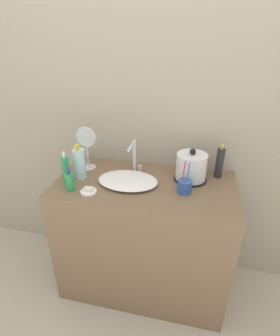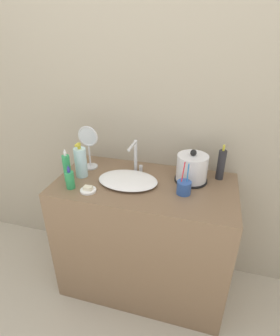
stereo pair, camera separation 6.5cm
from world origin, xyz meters
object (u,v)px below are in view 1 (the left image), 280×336
Objects in this scene: hand_cream_bottle at (70,181)px; lotion_bottle at (220,163)px; electric_kettle at (191,168)px; toothbrush_cup at (185,186)px; faucet at (134,155)px; mouthwash_bottle at (66,169)px; vanity_mirror at (87,145)px; shampoo_bottle at (80,163)px.

lotion_bottle is at bearing 22.63° from hand_cream_bottle.
toothbrush_cup is at bearing -99.01° from electric_kettle.
mouthwash_bottle is (-0.37, -0.22, -0.03)m from faucet.
mouthwash_bottle is at bearing -176.49° from toothbrush_cup.
hand_cream_bottle is (0.06, -0.07, -0.03)m from mouthwash_bottle.
faucet is at bearing 3.69° from vanity_mirror.
shampoo_bottle is at bearing -90.46° from vanity_mirror.
faucet is 0.73× the size of vanity_mirror.
faucet is at bearing 43.77° from hand_cream_bottle.
mouthwash_bottle is 0.73× the size of vanity_mirror.
shampoo_bottle is 1.05× the size of mouthwash_bottle.
lotion_bottle is 0.78× the size of vanity_mirror.
hand_cream_bottle is 0.30m from vanity_mirror.
electric_kettle is at bearing 15.43° from mouthwash_bottle.
toothbrush_cup is at bearing -2.98° from shampoo_bottle.
lotion_bottle is at bearing 4.99° from vanity_mirror.
mouthwash_bottle is at bearing -125.07° from shampoo_bottle.
faucet is 0.39m from toothbrush_cup.
faucet is at bearing 152.02° from toothbrush_cup.
toothbrush_cup is at bearing 10.36° from hand_cream_bottle.
mouthwash_bottle is at bearing 127.49° from hand_cream_bottle.
mouthwash_bottle is (-0.05, -0.08, -0.01)m from shampoo_bottle.
shampoo_bottle reaches higher than toothbrush_cup.
vanity_mirror is at bearing -176.31° from faucet.
shampoo_bottle is (-0.84, -0.20, -0.00)m from lotion_bottle.
faucet and mouthwash_bottle have the same top height.
vanity_mirror is at bearing -175.01° from lotion_bottle.
electric_kettle is 0.72m from hand_cream_bottle.
faucet reaches higher than toothbrush_cup.
vanity_mirror is (-0.84, -0.07, 0.07)m from lotion_bottle.
vanity_mirror is at bearing 179.95° from electric_kettle.
lotion_bottle is (0.17, 0.07, 0.02)m from electric_kettle.
hand_cream_bottle is at bearing -157.37° from lotion_bottle.
faucet is 1.00× the size of mouthwash_bottle.
electric_kettle is 0.68m from vanity_mirror.
faucet is at bearing -174.26° from lotion_bottle.
shampoo_bottle is 0.14m from vanity_mirror.
faucet is at bearing 31.14° from mouthwash_bottle.
hand_cream_bottle is at bearing -52.51° from mouthwash_bottle.
shampoo_bottle reaches higher than hand_cream_bottle.
vanity_mirror is at bearing 90.51° from hand_cream_bottle.
vanity_mirror is (-0.31, -0.02, 0.04)m from faucet.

